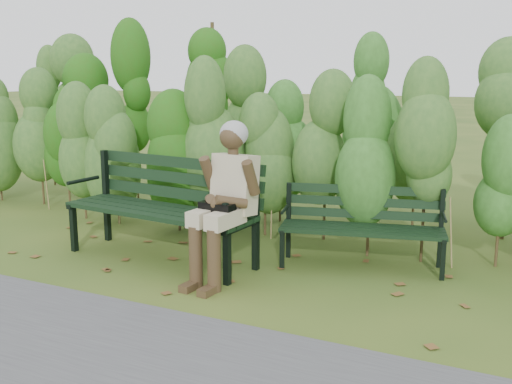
% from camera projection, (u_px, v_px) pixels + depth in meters
% --- Properties ---
extents(ground, '(80.00, 80.00, 0.00)m').
position_uv_depth(ground, '(240.00, 278.00, 5.57)').
color(ground, '#31511A').
extents(hedge_band, '(11.04, 1.67, 2.42)m').
position_uv_depth(hedge_band, '(313.00, 126.00, 6.96)').
color(hedge_band, '#47381E').
rests_on(hedge_band, ground).
extents(leaf_litter, '(5.63, 2.08, 0.01)m').
position_uv_depth(leaf_litter, '(229.00, 280.00, 5.49)').
color(leaf_litter, brown).
rests_on(leaf_litter, ground).
extents(bench_left, '(2.11, 0.86, 1.03)m').
position_uv_depth(bench_left, '(166.00, 200.00, 6.06)').
color(bench_left, black).
rests_on(bench_left, ground).
extents(bench_right, '(1.64, 0.86, 0.78)m').
position_uv_depth(bench_right, '(363.00, 220.00, 5.83)').
color(bench_right, black).
rests_on(bench_right, ground).
extents(seated_woman, '(0.58, 0.85, 1.45)m').
position_uv_depth(seated_woman, '(226.00, 191.00, 5.40)').
color(seated_woman, beige).
rests_on(seated_woman, ground).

